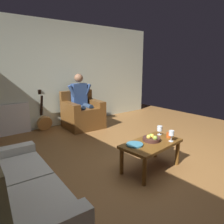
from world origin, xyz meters
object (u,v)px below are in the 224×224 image
Objects in this scene: candle_jar at (169,135)px; armchair at (82,114)px; couch at (8,209)px; coffee_table at (151,147)px; guitar at (44,121)px; fruit_bowl at (152,138)px; person_seated at (81,99)px; decorative_dish at (135,145)px; wine_glass_near at (171,134)px; wine_glass_far at (160,129)px.

armchair is at bearing -88.91° from candle_jar.
couch is 1.99m from coffee_table.
couch is 1.64× the size of guitar.
armchair is 2.47m from fruit_bowl.
decorative_dish is at bearing 80.10° from person_seated.
guitar is (-1.48, -2.94, -0.11)m from couch.
person_seated is 2.68m from wine_glass_near.
person_seated is 0.83× the size of couch.
armchair reaches higher than decorative_dish.
wine_glass_far reaches higher than candle_jar.
guitar is at bearing -72.11° from wine_glass_far.
couch is 2.26m from wine_glass_near.
coffee_table is 11.85× the size of candle_jar.
wine_glass_near is at bearing 47.13° from candle_jar.
wine_glass_near reaches higher than fruit_bowl.
armchair is 2.35m from wine_glass_far.
coffee_table is at bearing 86.48° from armchair.
armchair is 6.11× the size of wine_glass_far.
fruit_bowl is at bearing -13.40° from candle_jar.
wine_glass_near is at bearing 92.51° from armchair.
decorative_dish is (0.60, 2.41, 0.11)m from armchair.
wine_glass_near is at bearing 91.86° from couch.
couch is at bearing 2.44° from coffee_table.
guitar reaches higher than candle_jar.
candle_jar is at bearing 92.05° from wine_glass_far.
couch reaches higher than coffee_table.
wine_glass_far is at bearing -87.95° from candle_jar.
candle_jar is at bearing 94.87° from couch.
candle_jar is at bearing 170.34° from decorative_dish.
person_seated reaches higher than guitar.
fruit_bowl is at bearing -140.92° from coffee_table.
wine_glass_near reaches higher than decorative_dish.
guitar is (0.51, -2.86, -0.15)m from coffee_table.
coffee_table is 0.36m from wine_glass_near.
couch is 6.62× the size of decorative_dish.
candle_jar is at bearing -132.87° from wine_glass_near.
person_seated is 5.51× the size of decorative_dish.
armchair is 0.57× the size of couch.
armchair is 0.92× the size of coffee_table.
person_seated is 2.38m from wine_glass_far.
fruit_bowl is (0.27, 2.45, 0.14)m from armchair.
armchair is 2.65m from wine_glass_near.
wine_glass_far is (-0.04, 2.37, -0.18)m from person_seated.
fruit_bowl reaches higher than candle_jar.
wine_glass_near is 0.63× the size of fruit_bowl.
armchair is 0.68× the size of person_seated.
coffee_table is (0.33, 2.51, -0.35)m from person_seated.
decorative_dish is at bearing 80.00° from armchair.
guitar is 5.76× the size of wine_glass_near.
wine_glass_far is at bearing 99.22° from couch.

